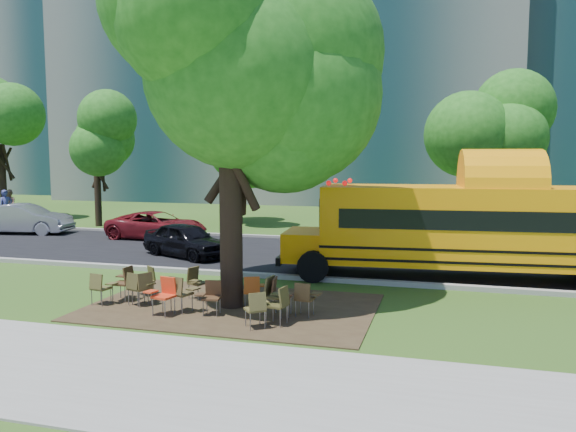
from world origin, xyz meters
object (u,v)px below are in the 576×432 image
(pedestrian_a, at_px, (6,207))
(school_bus, at_px, (494,227))
(main_tree, at_px, (229,73))
(chair_5, at_px, (211,294))
(chair_6, at_px, (279,301))
(chair_3, at_px, (164,292))
(chair_1, at_px, (137,286))
(chair_0, at_px, (100,286))
(chair_4, at_px, (181,291))
(black_car, at_px, (186,240))
(bg_car_red, at_px, (157,226))
(chair_8, at_px, (125,280))
(chair_12, at_px, (274,292))
(chair_9, at_px, (147,278))
(chair_10, at_px, (196,280))
(chair_7, at_px, (280,293))
(chair_13, at_px, (305,296))
(pedestrian_b, at_px, (9,205))
(bg_car_silver, at_px, (24,219))
(chair_2, at_px, (144,285))
(chair_14, at_px, (257,306))
(chair_11, at_px, (253,288))

(pedestrian_a, bearing_deg, school_bus, -78.55)
(main_tree, distance_m, chair_5, 5.25)
(chair_6, xyz_separation_m, pedestrian_a, (-19.92, 13.86, 0.41))
(chair_3, bearing_deg, chair_1, -16.96)
(chair_0, xyz_separation_m, chair_4, (2.26, -0.10, 0.05))
(black_car, bearing_deg, school_bus, -71.54)
(chair_1, relative_size, bg_car_red, 0.19)
(chair_8, height_order, chair_12, chair_12)
(main_tree, relative_size, chair_0, 11.21)
(chair_9, distance_m, chair_10, 1.42)
(chair_0, xyz_separation_m, chair_7, (4.60, 0.28, 0.06))
(chair_13, relative_size, pedestrian_b, 0.45)
(chair_3, xyz_separation_m, chair_10, (0.06, 1.60, -0.04))
(bg_car_red, bearing_deg, main_tree, -139.30)
(chair_7, bearing_deg, pedestrian_a, -130.35)
(chair_0, height_order, chair_13, chair_0)
(chair_8, bearing_deg, chair_13, -91.62)
(school_bus, distance_m, chair_10, 8.90)
(chair_7, bearing_deg, bg_car_red, -145.93)
(school_bus, xyz_separation_m, bg_car_silver, (-20.99, 4.81, -0.91))
(chair_2, relative_size, chair_9, 1.09)
(chair_13, distance_m, bg_car_red, 13.93)
(chair_13, bearing_deg, chair_14, -116.85)
(chair_13, bearing_deg, bg_car_red, 139.63)
(chair_0, bearing_deg, chair_12, 10.82)
(chair_1, bearing_deg, chair_2, 43.42)
(chair_2, height_order, chair_3, chair_3)
(chair_4, xyz_separation_m, black_car, (-3.24, 6.95, 0.09))
(chair_9, height_order, chair_11, chair_11)
(chair_2, bearing_deg, chair_8, 96.90)
(chair_5, xyz_separation_m, chair_12, (1.47, 0.27, 0.08))
(bg_car_red, bearing_deg, chair_2, -149.27)
(chair_3, relative_size, chair_6, 1.03)
(school_bus, distance_m, chair_0, 11.26)
(school_bus, height_order, chair_14, school_bus)
(main_tree, distance_m, chair_9, 5.85)
(chair_5, bearing_deg, chair_12, -178.40)
(chair_6, xyz_separation_m, chair_13, (0.39, 0.77, -0.04))
(main_tree, bearing_deg, chair_11, -1.23)
(chair_0, distance_m, chair_10, 2.37)
(chair_14, bearing_deg, chair_6, 7.88)
(chair_6, height_order, chair_14, chair_6)
(school_bus, relative_size, chair_10, 13.89)
(chair_6, distance_m, black_car, 9.25)
(pedestrian_a, bearing_deg, chair_7, -94.79)
(chair_10, bearing_deg, chair_4, 29.09)
(main_tree, distance_m, chair_10, 5.33)
(chair_1, distance_m, chair_2, 0.15)
(chair_9, relative_size, pedestrian_b, 0.43)
(chair_1, height_order, chair_4, chair_4)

